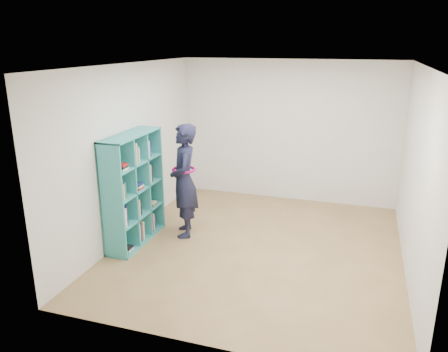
% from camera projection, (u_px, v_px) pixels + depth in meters
% --- Properties ---
extents(floor, '(4.50, 4.50, 0.00)m').
position_uv_depth(floor, '(258.00, 248.00, 6.39)').
color(floor, brown).
rests_on(floor, ground).
extents(ceiling, '(4.50, 4.50, 0.00)m').
position_uv_depth(ceiling, '(262.00, 65.00, 5.62)').
color(ceiling, white).
rests_on(ceiling, wall_back).
extents(wall_left, '(0.02, 4.50, 2.60)m').
position_uv_depth(wall_left, '(131.00, 152.00, 6.58)').
color(wall_left, silver).
rests_on(wall_left, floor).
extents(wall_right, '(0.02, 4.50, 2.60)m').
position_uv_depth(wall_right, '(417.00, 175.00, 5.42)').
color(wall_right, silver).
rests_on(wall_right, floor).
extents(wall_back, '(4.00, 0.02, 2.60)m').
position_uv_depth(wall_back, '(288.00, 132.00, 8.05)').
color(wall_back, silver).
rests_on(wall_back, floor).
extents(wall_front, '(4.00, 0.02, 2.60)m').
position_uv_depth(wall_front, '(203.00, 225.00, 3.95)').
color(wall_front, silver).
rests_on(wall_front, floor).
extents(bookshelf, '(0.36, 1.24, 1.65)m').
position_uv_depth(bookshelf, '(132.00, 191.00, 6.40)').
color(bookshelf, teal).
rests_on(bookshelf, floor).
extents(person, '(0.63, 0.75, 1.74)m').
position_uv_depth(person, '(184.00, 181.00, 6.60)').
color(person, black).
rests_on(person, floor).
extents(smartphone, '(0.05, 0.09, 0.13)m').
position_uv_depth(smartphone, '(173.00, 172.00, 6.63)').
color(smartphone, silver).
rests_on(smartphone, person).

